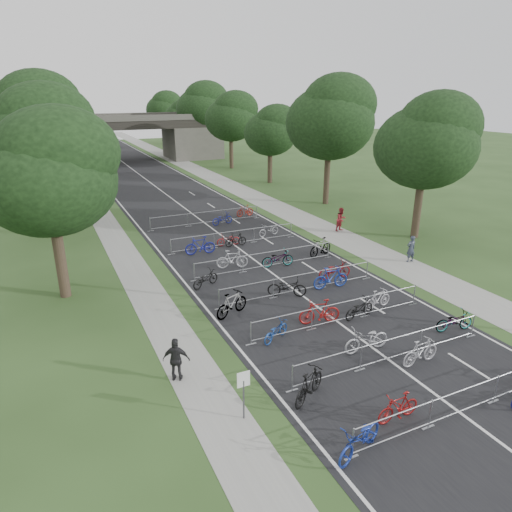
{
  "coord_description": "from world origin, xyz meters",
  "views": [
    {
      "loc": [
        -11.8,
        -8.52,
        10.38
      ],
      "look_at": [
        -0.87,
        14.56,
        1.1
      ],
      "focal_mm": 32.0,
      "sensor_mm": 36.0,
      "label": 1
    }
  ],
  "objects_px": {
    "pedestrian_a": "(411,249)",
    "pedestrian_b": "(341,219)",
    "overpass_bridge": "(120,138)",
    "pedestrian_c": "(176,360)",
    "bike_1": "(398,407)",
    "bike_0": "(360,439)",
    "park_sign": "(244,387)"
  },
  "relations": [
    {
      "from": "bike_1",
      "to": "pedestrian_a",
      "type": "bearing_deg",
      "value": 134.93
    },
    {
      "from": "park_sign",
      "to": "pedestrian_c",
      "type": "xyz_separation_m",
      "value": [
        -1.4,
        3.08,
        -0.39
      ]
    },
    {
      "from": "park_sign",
      "to": "pedestrian_a",
      "type": "relative_size",
      "value": 1.05
    },
    {
      "from": "overpass_bridge",
      "to": "pedestrian_c",
      "type": "bearing_deg",
      "value": -97.92
    },
    {
      "from": "overpass_bridge",
      "to": "pedestrian_b",
      "type": "relative_size",
      "value": 16.75
    },
    {
      "from": "bike_1",
      "to": "pedestrian_a",
      "type": "xyz_separation_m",
      "value": [
        11.11,
        11.36,
        0.36
      ]
    },
    {
      "from": "overpass_bridge",
      "to": "pedestrian_b",
      "type": "xyz_separation_m",
      "value": [
        8.92,
        -45.29,
        -2.61
      ]
    },
    {
      "from": "bike_0",
      "to": "bike_1",
      "type": "xyz_separation_m",
      "value": [
        2.1,
        0.71,
        -0.05
      ]
    },
    {
      "from": "overpass_bridge",
      "to": "park_sign",
      "type": "bearing_deg",
      "value": -96.26
    },
    {
      "from": "overpass_bridge",
      "to": "pedestrian_a",
      "type": "xyz_separation_m",
      "value": [
        8.91,
        -52.91,
        -2.66
      ]
    },
    {
      "from": "overpass_bridge",
      "to": "bike_1",
      "type": "distance_m",
      "value": 64.37
    },
    {
      "from": "park_sign",
      "to": "bike_1",
      "type": "distance_m",
      "value": 5.18
    },
    {
      "from": "park_sign",
      "to": "pedestrian_a",
      "type": "xyz_separation_m",
      "value": [
        15.71,
        9.09,
        -0.4
      ]
    },
    {
      "from": "overpass_bridge",
      "to": "bike_0",
      "type": "xyz_separation_m",
      "value": [
        -4.3,
        -64.97,
        -2.97
      ]
    },
    {
      "from": "overpass_bridge",
      "to": "bike_0",
      "type": "distance_m",
      "value": 65.18
    },
    {
      "from": "pedestrian_b",
      "to": "bike_0",
      "type": "bearing_deg",
      "value": -136.29
    },
    {
      "from": "bike_1",
      "to": "overpass_bridge",
      "type": "bearing_deg",
      "value": 177.34
    },
    {
      "from": "bike_0",
      "to": "bike_1",
      "type": "bearing_deg",
      "value": 88.55
    },
    {
      "from": "overpass_bridge",
      "to": "pedestrian_c",
      "type": "distance_m",
      "value": 59.55
    },
    {
      "from": "pedestrian_a",
      "to": "pedestrian_b",
      "type": "bearing_deg",
      "value": -85.39
    },
    {
      "from": "bike_1",
      "to": "pedestrian_b",
      "type": "distance_m",
      "value": 22.0
    },
    {
      "from": "overpass_bridge",
      "to": "bike_1",
      "type": "relative_size",
      "value": 18.28
    },
    {
      "from": "park_sign",
      "to": "pedestrian_b",
      "type": "bearing_deg",
      "value": 46.74
    },
    {
      "from": "pedestrian_a",
      "to": "pedestrian_c",
      "type": "bearing_deg",
      "value": 24.08
    },
    {
      "from": "overpass_bridge",
      "to": "bike_0",
      "type": "height_order",
      "value": "overpass_bridge"
    },
    {
      "from": "bike_0",
      "to": "pedestrian_c",
      "type": "xyz_separation_m",
      "value": [
        -3.9,
        6.05,
        0.32
      ]
    },
    {
      "from": "pedestrian_c",
      "to": "pedestrian_b",
      "type": "bearing_deg",
      "value": -114.04
    },
    {
      "from": "park_sign",
      "to": "bike_0",
      "type": "xyz_separation_m",
      "value": [
        2.5,
        -2.97,
        -0.71
      ]
    },
    {
      "from": "bike_1",
      "to": "pedestrian_c",
      "type": "bearing_deg",
      "value": -132.38
    },
    {
      "from": "pedestrian_b",
      "to": "pedestrian_c",
      "type": "bearing_deg",
      "value": -153.87
    },
    {
      "from": "bike_0",
      "to": "pedestrian_c",
      "type": "bearing_deg",
      "value": -167.26
    },
    {
      "from": "pedestrian_a",
      "to": "pedestrian_c",
      "type": "relative_size",
      "value": 0.99
    }
  ]
}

